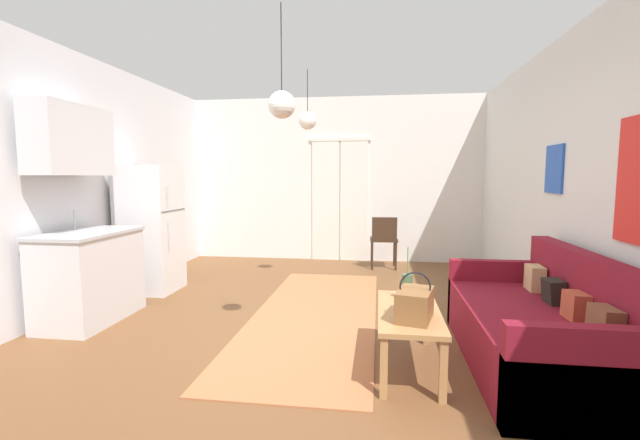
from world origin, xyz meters
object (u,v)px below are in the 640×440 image
at_px(bamboo_vase, 407,287).
at_px(pendant_lamp_far, 308,121).
at_px(refrigerator, 150,229).
at_px(handbag, 415,304).
at_px(pendant_lamp_near, 282,105).
at_px(accent_chair, 384,238).
at_px(couch, 542,331).
at_px(coffee_table, 409,318).

relative_size(bamboo_vase, pendant_lamp_far, 0.58).
relative_size(refrigerator, pendant_lamp_far, 2.13).
height_order(handbag, pendant_lamp_near, pendant_lamp_near).
xyz_separation_m(handbag, pendant_lamp_near, (-1.01, 0.37, 1.44)).
xyz_separation_m(handbag, accent_chair, (-0.17, 3.66, -0.08)).
xyz_separation_m(accent_chair, pendant_lamp_near, (-0.84, -3.29, 1.51)).
bearing_deg(bamboo_vase, refrigerator, 153.80).
relative_size(accent_chair, pendant_lamp_far, 1.11).
height_order(handbag, refrigerator, refrigerator).
bearing_deg(couch, pendant_lamp_far, 136.07).
relative_size(bamboo_vase, accent_chair, 0.52).
distance_m(couch, pendant_lamp_far, 3.49).
distance_m(refrigerator, accent_chair, 3.38).
bearing_deg(pendant_lamp_near, handbag, -19.99).
bearing_deg(bamboo_vase, accent_chair, 92.66).
bearing_deg(couch, refrigerator, 158.19).
bearing_deg(refrigerator, coffee_table, -30.00).
relative_size(bamboo_vase, pendant_lamp_near, 0.49).
relative_size(handbag, accent_chair, 0.47).
bearing_deg(pendant_lamp_far, handbag, -64.31).
relative_size(couch, pendant_lamp_far, 2.58).
height_order(couch, accent_chair, couch).
distance_m(pendant_lamp_near, pendant_lamp_far, 2.05).
xyz_separation_m(bamboo_vase, handbag, (0.02, -0.47, 0.00)).
bearing_deg(couch, bamboo_vase, 173.27).
bearing_deg(pendant_lamp_near, couch, -0.41).
distance_m(bamboo_vase, pendant_lamp_far, 2.74).
height_order(coffee_table, accent_chair, accent_chair).
bearing_deg(handbag, accent_chair, 92.66).
height_order(couch, handbag, couch).
xyz_separation_m(couch, pendant_lamp_far, (-2.13, 2.05, 1.85)).
relative_size(coffee_table, handbag, 2.69).
relative_size(couch, bamboo_vase, 4.45).
xyz_separation_m(couch, coffee_table, (-1.00, -0.14, 0.10)).
bearing_deg(bamboo_vase, coffee_table, -90.30).
distance_m(couch, handbag, 1.07).
xyz_separation_m(refrigerator, pendant_lamp_far, (1.92, 0.43, 1.35)).
distance_m(couch, accent_chair, 3.51).
xyz_separation_m(coffee_table, bamboo_vase, (0.00, 0.26, 0.17)).
relative_size(coffee_table, bamboo_vase, 2.41).
xyz_separation_m(couch, pendant_lamp_near, (-1.98, 0.01, 1.71)).
height_order(coffee_table, pendant_lamp_far, pendant_lamp_far).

